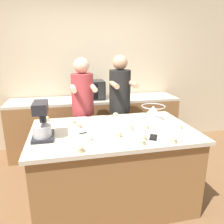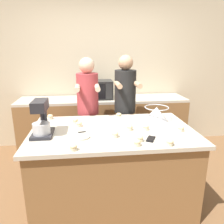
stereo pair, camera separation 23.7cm
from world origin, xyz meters
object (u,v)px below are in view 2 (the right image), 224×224
cupcake_6 (181,129)px  cupcake_11 (50,117)px  person_right (125,111)px  knife (87,131)px  cupcake_4 (115,134)px  cupcake_10 (137,143)px  cupcake_9 (146,127)px  cupcake_1 (75,121)px  cell_phone (151,139)px  cupcake_7 (73,147)px  cupcake_8 (130,128)px  person_left (88,113)px  cupcake_0 (79,124)px  microwave_oven (97,90)px  cupcake_5 (119,115)px  baking_tray (116,121)px  small_plate (81,137)px  stand_mixer (41,120)px  cupcake_3 (170,142)px  mixing_bowl (156,113)px  cupcake_2 (140,138)px

cupcake_6 → cupcake_11: bearing=158.0°
person_right → knife: bearing=-125.2°
cupcake_4 → cupcake_10: bearing=-53.1°
knife → person_right: bearing=54.8°
cupcake_4 → cupcake_11: same height
cupcake_9 → cupcake_1: bearing=157.8°
cell_phone → cupcake_1: cupcake_1 is taller
cupcake_7 → cupcake_8: 0.71m
person_left → cupcake_0: size_ratio=24.20×
microwave_oven → cupcake_7: bearing=-98.9°
microwave_oven → knife: 1.45m
cupcake_1 → cupcake_5: (0.54, 0.16, 0.00)m
baking_tray → cupcake_10: bearing=-81.2°
cupcake_6 → cupcake_7: bearing=-163.2°
small_plate → cupcake_5: 0.77m
person_left → cupcake_1: 0.49m
person_left → person_right: bearing=0.0°
microwave_oven → cupcake_10: (0.27, -1.83, -0.16)m
cupcake_7 → baking_tray: bearing=56.0°
cupcake_7 → cupcake_11: bearing=110.1°
stand_mixer → cupcake_8: 0.91m
knife → cupcake_7: bearing=-105.3°
cupcake_6 → cupcake_9: bearing=167.9°
cupcake_3 → cupcake_11: 1.50m
mixing_bowl → cupcake_4: size_ratio=4.35×
person_right → baking_tray: (-0.19, -0.50, 0.03)m
cupcake_4 → person_right: bearing=74.7°
baking_tray → cupcake_11: (-0.80, 0.23, 0.01)m
person_right → cupcake_5: person_right is taller
cupcake_3 → stand_mixer: bearing=162.0°
cupcake_3 → cupcake_11: (-1.19, 0.91, 0.00)m
cupcake_7 → cupcake_8: (0.57, 0.42, 0.00)m
baking_tray → cupcake_10: size_ratio=4.78×
knife → cupcake_8: (0.45, -0.01, 0.03)m
baking_tray → person_left: bearing=123.1°
mixing_bowl → cupcake_2: mixing_bowl is taller
mixing_bowl → cell_phone: size_ratio=1.83×
knife → cupcake_5: size_ratio=3.26×
stand_mixer → cupcake_1: bearing=47.0°
cupcake_1 → person_left: bearing=71.9°
stand_mixer → cupcake_10: size_ratio=5.41×
mixing_bowl → cupcake_9: (-0.21, -0.31, -0.06)m
person_left → cupcake_0: 0.60m
person_right → microwave_oven: size_ratio=3.23×
cupcake_2 → person_right: bearing=87.8°
cupcake_9 → cell_phone: bearing=-94.0°
person_right → mixing_bowl: size_ratio=5.66×
cupcake_0 → small_plate: bearing=-84.8°
person_left → cupcake_7: bearing=-96.5°
mixing_bowl → cell_phone: mixing_bowl is taller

